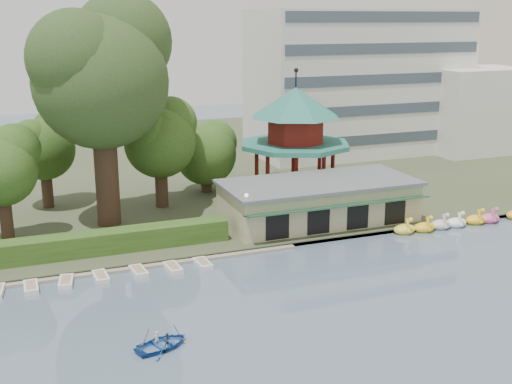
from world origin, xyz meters
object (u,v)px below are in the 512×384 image
boathouse (319,200)px  rowboat_with_passengers (162,340)px  dock (93,272)px  big_tree (102,69)px  pavilion (295,130)px

boathouse → rowboat_with_passengers: 26.88m
dock → big_tree: big_tree is taller
big_tree → rowboat_with_passengers: 28.41m
dock → pavilion: size_ratio=2.52×
boathouse → pavilion: pavilion is taller
dock → big_tree: size_ratio=1.59×
pavilion → rowboat_with_passengers: pavilion is taller
dock → boathouse: (22.00, 4.77, 2.25)m
dock → pavilion: 29.14m
big_tree → rowboat_with_passengers: big_tree is taller
big_tree → rowboat_with_passengers: size_ratio=3.76×
boathouse → pavilion: bearing=78.7°
dock → rowboat_with_passengers: rowboat_with_passengers is taller
rowboat_with_passengers → pavilion: bearing=52.6°
dock → rowboat_with_passengers: 13.73m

